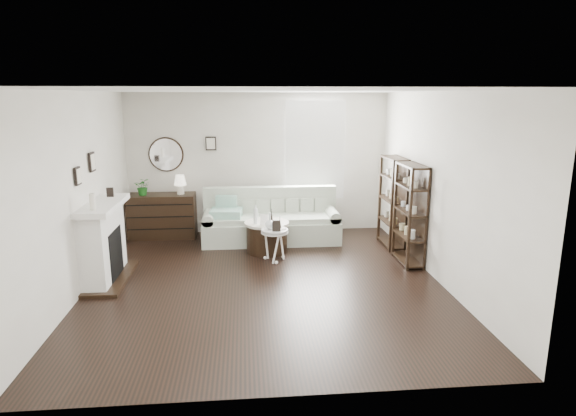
{
  "coord_description": "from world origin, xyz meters",
  "views": [
    {
      "loc": [
        -0.27,
        -6.55,
        2.63
      ],
      "look_at": [
        0.4,
        0.8,
        0.91
      ],
      "focal_mm": 30.0,
      "sensor_mm": 36.0,
      "label": 1
    }
  ],
  "objects": [
    {
      "name": "sofa",
      "position": [
        0.2,
        2.08,
        0.32
      ],
      "size": [
        2.49,
        0.86,
        0.97
      ],
      "color": "#ADB9A5",
      "rests_on": "ground"
    },
    {
      "name": "shelf_unit_near",
      "position": [
        2.33,
        0.65,
        0.8
      ],
      "size": [
        0.3,
        0.8,
        1.6
      ],
      "color": "black",
      "rests_on": "ground"
    },
    {
      "name": "card_frame_drum",
      "position": [
        0.04,
        1.21,
        0.62
      ],
      "size": [
        0.14,
        0.09,
        0.18
      ],
      "primitive_type": "cube",
      "rotation": [
        -0.21,
        0.0,
        -0.27
      ],
      "color": "white",
      "rests_on": "drum_table"
    },
    {
      "name": "eiffel_drum",
      "position": [
        0.17,
        1.45,
        0.63
      ],
      "size": [
        0.12,
        0.12,
        0.19
      ],
      "primitive_type": null,
      "rotation": [
        0.0,
        0.0,
        0.09
      ],
      "color": "black",
      "rests_on": "drum_table"
    },
    {
      "name": "fireplace",
      "position": [
        -2.32,
        0.3,
        0.54
      ],
      "size": [
        0.5,
        1.4,
        1.84
      ],
      "color": "white",
      "rests_on": "ground"
    },
    {
      "name": "flask_ped",
      "position": [
        0.12,
        0.93,
        0.67
      ],
      "size": [
        0.15,
        0.15,
        0.27
      ],
      "primitive_type": null,
      "color": "silver",
      "rests_on": "pedestal_table"
    },
    {
      "name": "drum_table",
      "position": [
        0.09,
        1.4,
        0.27
      ],
      "size": [
        0.76,
        0.76,
        0.53
      ],
      "rotation": [
        0.0,
        0.0,
        -0.38
      ],
      "color": "black",
      "rests_on": "ground"
    },
    {
      "name": "table_lamp",
      "position": [
        -1.48,
        2.47,
        1.01
      ],
      "size": [
        0.24,
        0.24,
        0.36
      ],
      "primitive_type": null,
      "rotation": [
        0.0,
        0.0,
        -0.05
      ],
      "color": "beige",
      "rests_on": "dresser"
    },
    {
      "name": "suitcase",
      "position": [
        1.2,
        2.01,
        0.19
      ],
      "size": [
        0.61,
        0.29,
        0.39
      ],
      "primitive_type": "cube",
      "rotation": [
        0.0,
        0.0,
        0.16
      ],
      "color": "brown",
      "rests_on": "ground"
    },
    {
      "name": "shelf_unit_far",
      "position": [
        2.33,
        1.55,
        0.8
      ],
      "size": [
        0.3,
        0.8,
        1.6
      ],
      "color": "black",
      "rests_on": "ground"
    },
    {
      "name": "pedestal_table",
      "position": [
        0.19,
        0.91,
        0.49
      ],
      "size": [
        0.44,
        0.44,
        0.54
      ],
      "rotation": [
        0.0,
        0.0,
        0.07
      ],
      "color": "silver",
      "rests_on": "ground"
    },
    {
      "name": "eiffel_ped",
      "position": [
        0.28,
        0.94,
        0.63
      ],
      "size": [
        0.12,
        0.12,
        0.18
      ],
      "primitive_type": null,
      "rotation": [
        0.0,
        0.0,
        -0.14
      ],
      "color": "black",
      "rests_on": "pedestal_table"
    },
    {
      "name": "quilt",
      "position": [
        -0.62,
        1.95,
        0.57
      ],
      "size": [
        0.59,
        0.5,
        0.14
      ],
      "primitive_type": "cube",
      "rotation": [
        0.0,
        0.0,
        -0.1
      ],
      "color": "#227E5E",
      "rests_on": "sofa"
    },
    {
      "name": "bottle_drum",
      "position": [
        -0.1,
        1.32,
        0.69
      ],
      "size": [
        0.07,
        0.07,
        0.32
      ],
      "primitive_type": "cylinder",
      "color": "silver",
      "rests_on": "drum_table"
    },
    {
      "name": "room",
      "position": [
        0.73,
        2.7,
        1.6
      ],
      "size": [
        5.5,
        5.5,
        5.5
      ],
      "color": "black",
      "rests_on": "ground"
    },
    {
      "name": "card_frame_ped",
      "position": [
        0.21,
        0.79,
        0.62
      ],
      "size": [
        0.13,
        0.06,
        0.17
      ],
      "primitive_type": "cube",
      "rotation": [
        -0.21,
        0.0,
        -0.06
      ],
      "color": "black",
      "rests_on": "pedestal_table"
    },
    {
      "name": "potted_plant",
      "position": [
        -2.15,
        2.42,
        0.99
      ],
      "size": [
        0.3,
        0.26,
        0.32
      ],
      "primitive_type": "imported",
      "rotation": [
        0.0,
        0.0,
        0.04
      ],
      "color": "#1A5B1A",
      "rests_on": "dresser"
    },
    {
      "name": "dresser",
      "position": [
        -1.84,
        2.47,
        0.42
      ],
      "size": [
        1.25,
        0.53,
        0.83
      ],
      "color": "black",
      "rests_on": "ground"
    }
  ]
}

